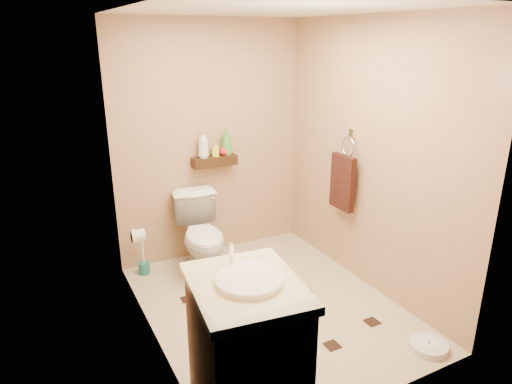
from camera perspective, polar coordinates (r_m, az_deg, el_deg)
ground at (r=4.09m, az=1.77°, el=-14.00°), size 2.50×2.50×0.00m
wall_back at (r=4.67m, az=-5.66°, el=6.21°), size 2.00×0.04×2.40m
wall_front at (r=2.63m, az=15.53°, el=-4.65°), size 2.00×0.04×2.40m
wall_left at (r=3.23m, az=-13.69°, el=-0.08°), size 0.04×2.50×2.40m
wall_right at (r=4.15m, az=14.10°, el=4.10°), size 0.04×2.50×2.40m
ceiling at (r=3.44m, az=2.20°, el=21.90°), size 2.00×2.50×0.02m
wall_shelf at (r=4.64m, az=-5.21°, el=3.85°), size 0.46×0.14×0.10m
floor_accents at (r=4.04m, az=2.84°, el=-14.42°), size 1.34×1.29×0.01m
toilet at (r=4.46m, az=-6.71°, el=-5.50°), size 0.53×0.81×0.77m
vanity at (r=2.86m, az=-1.20°, el=-18.88°), size 0.70×0.81×1.05m
bathroom_scale at (r=3.82m, az=20.75°, el=-17.55°), size 0.37×0.37×0.06m
toilet_brush at (r=4.63m, az=-13.90°, el=-8.05°), size 0.11×0.11×0.47m
towel_ring at (r=4.35m, az=10.82°, el=1.51°), size 0.12×0.30×0.76m
toilet_paper at (r=4.05m, az=-14.55°, el=-5.33°), size 0.12×0.11×0.12m
bottle_a at (r=4.56m, az=-6.62°, el=5.97°), size 0.12×0.12×0.28m
bottle_b at (r=4.62m, az=-5.06°, el=5.35°), size 0.09×0.09×0.14m
bottle_c at (r=4.66m, az=-3.96°, el=5.39°), size 0.14×0.14×0.13m
bottle_d at (r=4.65m, az=-3.69°, el=6.27°), size 0.12×0.12×0.27m
bottle_e at (r=4.67m, az=-3.66°, el=5.52°), size 0.08×0.08×0.14m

